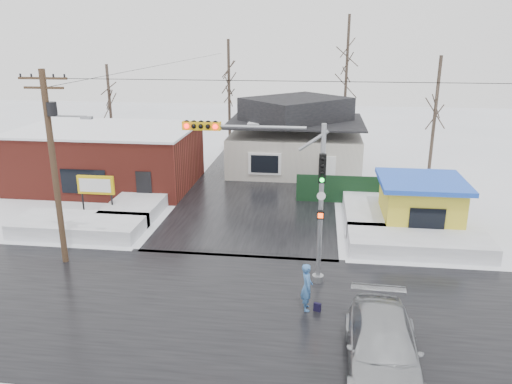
# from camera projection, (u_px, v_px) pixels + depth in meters

# --- Properties ---
(ground) EXTENTS (120.00, 120.00, 0.00)m
(ground) POSITION_uv_depth(u_px,v_px,m) (215.00, 311.00, 19.62)
(ground) COLOR white
(ground) RESTS_ON ground
(road_ns) EXTENTS (10.00, 120.00, 0.02)m
(road_ns) POSITION_uv_depth(u_px,v_px,m) (215.00, 311.00, 19.61)
(road_ns) COLOR black
(road_ns) RESTS_ON ground
(road_ew) EXTENTS (120.00, 10.00, 0.02)m
(road_ew) POSITION_uv_depth(u_px,v_px,m) (215.00, 311.00, 19.61)
(road_ew) COLOR black
(road_ew) RESTS_ON ground
(snowbank_nw) EXTENTS (7.00, 3.00, 0.80)m
(snowbank_nw) POSITION_uv_depth(u_px,v_px,m) (79.00, 226.00, 27.19)
(snowbank_nw) COLOR white
(snowbank_nw) RESTS_ON ground
(snowbank_ne) EXTENTS (7.00, 3.00, 0.80)m
(snowbank_ne) POSITION_uv_depth(u_px,v_px,m) (419.00, 243.00, 25.03)
(snowbank_ne) COLOR white
(snowbank_ne) RESTS_ON ground
(snowbank_nside_w) EXTENTS (3.00, 8.00, 0.80)m
(snowbank_nside_w) POSITION_uv_depth(u_px,v_px,m) (145.00, 199.00, 31.68)
(snowbank_nside_w) COLOR white
(snowbank_nside_w) RESTS_ON ground
(snowbank_nside_e) EXTENTS (3.00, 8.00, 0.80)m
(snowbank_nside_e) POSITION_uv_depth(u_px,v_px,m) (369.00, 208.00, 30.00)
(snowbank_nside_e) COLOR white
(snowbank_nside_e) RESTS_ON ground
(traffic_signal) EXTENTS (6.05, 0.68, 7.00)m
(traffic_signal) POSITION_uv_depth(u_px,v_px,m) (284.00, 182.00, 20.75)
(traffic_signal) COLOR gray
(traffic_signal) RESTS_ON ground
(utility_pole) EXTENTS (3.15, 0.44, 9.00)m
(utility_pole) POSITION_uv_depth(u_px,v_px,m) (54.00, 158.00, 22.33)
(utility_pole) COLOR #382619
(utility_pole) RESTS_ON ground
(brick_building) EXTENTS (12.20, 8.20, 4.12)m
(brick_building) POSITION_uv_depth(u_px,v_px,m) (108.00, 157.00, 35.43)
(brick_building) COLOR maroon
(brick_building) RESTS_ON ground
(marquee_sign) EXTENTS (2.20, 0.21, 2.55)m
(marquee_sign) POSITION_uv_depth(u_px,v_px,m) (96.00, 186.00, 29.09)
(marquee_sign) COLOR black
(marquee_sign) RESTS_ON ground
(house) EXTENTS (10.40, 8.40, 5.76)m
(house) POSITION_uv_depth(u_px,v_px,m) (296.00, 137.00, 39.38)
(house) COLOR beige
(house) RESTS_ON ground
(kiosk) EXTENTS (4.60, 4.60, 2.88)m
(kiosk) POSITION_uv_depth(u_px,v_px,m) (420.00, 204.00, 27.48)
(kiosk) COLOR gold
(kiosk) RESTS_ON ground
(fence) EXTENTS (8.00, 0.12, 1.80)m
(fence) POSITION_uv_depth(u_px,v_px,m) (359.00, 190.00, 31.80)
(fence) COLOR black
(fence) RESTS_ON ground
(tree_far_left) EXTENTS (3.00, 3.00, 10.00)m
(tree_far_left) POSITION_uv_depth(u_px,v_px,m) (229.00, 64.00, 42.26)
(tree_far_left) COLOR #332821
(tree_far_left) RESTS_ON ground
(tree_far_mid) EXTENTS (3.00, 3.00, 12.00)m
(tree_far_mid) POSITION_uv_depth(u_px,v_px,m) (348.00, 44.00, 42.47)
(tree_far_mid) COLOR #332821
(tree_far_mid) RESTS_ON ground
(tree_far_right) EXTENTS (3.00, 3.00, 9.00)m
(tree_far_right) POSITION_uv_depth(u_px,v_px,m) (438.00, 82.00, 34.92)
(tree_far_right) COLOR #332821
(tree_far_right) RESTS_ON ground
(tree_far_west) EXTENTS (3.00, 3.00, 8.00)m
(tree_far_west) POSITION_uv_depth(u_px,v_px,m) (108.00, 84.00, 42.05)
(tree_far_west) COLOR #332821
(tree_far_west) RESTS_ON ground
(pedestrian) EXTENTS (0.58, 0.78, 1.95)m
(pedestrian) POSITION_uv_depth(u_px,v_px,m) (307.00, 287.00, 19.45)
(pedestrian) COLOR #3C6BA9
(pedestrian) RESTS_ON ground
(car) EXTENTS (2.53, 5.81, 1.66)m
(car) POSITION_uv_depth(u_px,v_px,m) (383.00, 348.00, 15.91)
(car) COLOR #A5A8AC
(car) RESTS_ON ground
(shopping_bag) EXTENTS (0.30, 0.22, 0.35)m
(shopping_bag) POSITION_uv_depth(u_px,v_px,m) (317.00, 308.00, 19.53)
(shopping_bag) COLOR black
(shopping_bag) RESTS_ON ground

